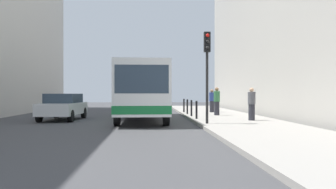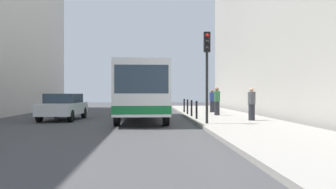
# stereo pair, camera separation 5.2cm
# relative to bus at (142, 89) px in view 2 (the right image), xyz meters

# --- Properties ---
(ground_plane) EXTENTS (80.00, 80.00, 0.00)m
(ground_plane) POSITION_rel_bus_xyz_m (-0.53, -2.58, -1.73)
(ground_plane) COLOR #424244
(sidewalk) EXTENTS (4.40, 40.00, 0.15)m
(sidewalk) POSITION_rel_bus_xyz_m (4.87, -2.58, -1.65)
(sidewalk) COLOR #9E9991
(sidewalk) RESTS_ON ground
(building_right) EXTENTS (7.00, 32.00, 14.01)m
(building_right) POSITION_rel_bus_xyz_m (10.97, 1.42, 5.28)
(building_right) COLOR #BCB7AD
(building_right) RESTS_ON ground
(bus) EXTENTS (2.74, 11.07, 3.00)m
(bus) POSITION_rel_bus_xyz_m (0.00, 0.00, 0.00)
(bus) COLOR white
(bus) RESTS_ON ground
(car_beside_bus) EXTENTS (2.00, 4.47, 1.48)m
(car_beside_bus) POSITION_rel_bus_xyz_m (-4.40, -0.19, -0.94)
(car_beside_bus) COLOR silver
(car_beside_bus) RESTS_ON ground
(car_behind_bus) EXTENTS (2.13, 4.52, 1.48)m
(car_behind_bus) POSITION_rel_bus_xyz_m (-0.69, 10.74, -0.94)
(car_behind_bus) COLOR black
(car_behind_bus) RESTS_ON ground
(traffic_light) EXTENTS (0.28, 0.33, 4.10)m
(traffic_light) POSITION_rel_bus_xyz_m (3.02, -4.67, 1.28)
(traffic_light) COLOR black
(traffic_light) RESTS_ON sidewalk
(bollard_near) EXTENTS (0.11, 0.11, 0.95)m
(bollard_near) POSITION_rel_bus_xyz_m (2.92, -1.89, -1.10)
(bollard_near) COLOR black
(bollard_near) RESTS_ON sidewalk
(bollard_mid) EXTENTS (0.11, 0.11, 0.95)m
(bollard_mid) POSITION_rel_bus_xyz_m (2.92, 0.35, -1.10)
(bollard_mid) COLOR black
(bollard_mid) RESTS_ON sidewalk
(bollard_far) EXTENTS (0.11, 0.11, 0.95)m
(bollard_far) POSITION_rel_bus_xyz_m (2.92, 2.59, -1.10)
(bollard_far) COLOR black
(bollard_far) RESTS_ON sidewalk
(bollard_farthest) EXTENTS (0.11, 0.11, 0.95)m
(bollard_farthest) POSITION_rel_bus_xyz_m (2.92, 4.83, -1.10)
(bollard_farthest) COLOR black
(bollard_farthest) RESTS_ON sidewalk
(pedestrian_near_signal) EXTENTS (0.38, 0.38, 1.64)m
(pedestrian_near_signal) POSITION_rel_bus_xyz_m (5.55, -2.95, -0.76)
(pedestrian_near_signal) COLOR #26262D
(pedestrian_near_signal) RESTS_ON sidewalk
(pedestrian_mid_sidewalk) EXTENTS (0.38, 0.38, 1.72)m
(pedestrian_mid_sidewalk) POSITION_rel_bus_xyz_m (4.59, 1.22, -0.72)
(pedestrian_mid_sidewalk) COLOR #26262D
(pedestrian_mid_sidewalk) RESTS_ON sidewalk
(pedestrian_far_sidewalk) EXTENTS (0.38, 0.38, 1.62)m
(pedestrian_far_sidewalk) POSITION_rel_bus_xyz_m (4.88, 4.57, -0.77)
(pedestrian_far_sidewalk) COLOR #26262D
(pedestrian_far_sidewalk) RESTS_ON sidewalk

